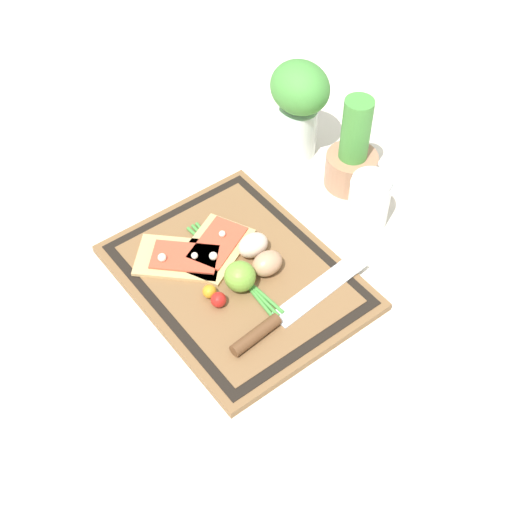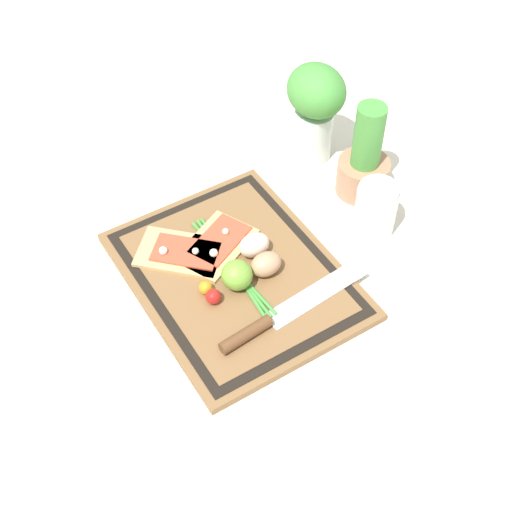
# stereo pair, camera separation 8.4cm
# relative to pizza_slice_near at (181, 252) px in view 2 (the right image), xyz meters

# --- Properties ---
(ground_plane) EXTENTS (6.00, 6.00, 0.00)m
(ground_plane) POSITION_rel_pizza_slice_near_xyz_m (0.09, 0.06, -0.02)
(ground_plane) COLOR silver
(cutting_board) EXTENTS (0.44, 0.35, 0.02)m
(cutting_board) POSITION_rel_pizza_slice_near_xyz_m (0.09, 0.06, -0.01)
(cutting_board) COLOR brown
(cutting_board) RESTS_ON ground_plane
(pizza_slice_near) EXTENTS (0.18, 0.18, 0.02)m
(pizza_slice_near) POSITION_rel_pizza_slice_near_xyz_m (0.00, 0.00, 0.00)
(pizza_slice_near) COLOR tan
(pizza_slice_near) RESTS_ON cutting_board
(pizza_slice_far) EXTENTS (0.15, 0.18, 0.02)m
(pizza_slice_far) POSITION_rel_pizza_slice_near_xyz_m (0.02, 0.07, 0.00)
(pizza_slice_far) COLOR tan
(pizza_slice_far) RESTS_ON cutting_board
(knife) EXTENTS (0.06, 0.31, 0.02)m
(knife) POSITION_rel_pizza_slice_near_xyz_m (0.22, 0.06, 0.00)
(knife) COLOR silver
(knife) RESTS_ON cutting_board
(egg_brown) EXTENTS (0.04, 0.06, 0.04)m
(egg_brown) POSITION_rel_pizza_slice_near_xyz_m (0.12, 0.11, 0.02)
(egg_brown) COLOR tan
(egg_brown) RESTS_ON cutting_board
(egg_pink) EXTENTS (0.04, 0.06, 0.04)m
(egg_pink) POSITION_rel_pizza_slice_near_xyz_m (0.07, 0.12, 0.02)
(egg_pink) COLOR beige
(egg_pink) RESTS_ON cutting_board
(lime) EXTENTS (0.06, 0.06, 0.06)m
(lime) POSITION_rel_pizza_slice_near_xyz_m (0.12, 0.05, 0.02)
(lime) COLOR #70A838
(lime) RESTS_ON cutting_board
(cherry_tomato_red) EXTENTS (0.03, 0.03, 0.03)m
(cherry_tomato_red) POSITION_rel_pizza_slice_near_xyz_m (0.13, -0.00, 0.01)
(cherry_tomato_red) COLOR red
(cherry_tomato_red) RESTS_ON cutting_board
(cherry_tomato_yellow) EXTENTS (0.03, 0.03, 0.03)m
(cherry_tomato_yellow) POSITION_rel_pizza_slice_near_xyz_m (0.10, -0.00, 0.01)
(cherry_tomato_yellow) COLOR orange
(cherry_tomato_yellow) RESTS_ON cutting_board
(scallion_bunch) EXTENTS (0.27, 0.03, 0.01)m
(scallion_bunch) POSITION_rel_pizza_slice_near_xyz_m (0.08, 0.07, -0.00)
(scallion_bunch) COLOR #47933D
(scallion_bunch) RESTS_ON cutting_board
(herb_pot) EXTENTS (0.11, 0.11, 0.21)m
(herb_pot) POSITION_rel_pizza_slice_near_xyz_m (0.02, 0.40, 0.05)
(herb_pot) COLOR #AD7A5B
(herb_pot) RESTS_ON ground_plane
(sauce_jar) EXTENTS (0.08, 0.08, 0.11)m
(sauce_jar) POSITION_rel_pizza_slice_near_xyz_m (0.13, 0.35, 0.02)
(sauce_jar) COLOR silver
(sauce_jar) RESTS_ON ground_plane
(herb_glass) EXTENTS (0.13, 0.11, 0.22)m
(herb_glass) POSITION_rel_pizza_slice_near_xyz_m (-0.12, 0.38, 0.11)
(herb_glass) COLOR silver
(herb_glass) RESTS_ON ground_plane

